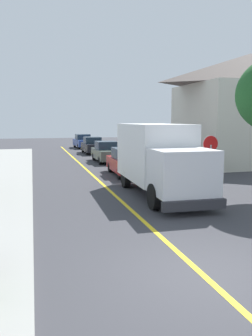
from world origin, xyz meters
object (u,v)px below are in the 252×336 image
Objects in this scene: parked_car_mid at (106,152)px; house_across_street at (248,108)px; parked_car_far at (93,146)px; parked_van_across at (181,163)px; stop_sign at (210,152)px; box_truck at (159,156)px; parked_car_near at (127,162)px; parked_car_furthest at (83,141)px.

house_across_street reaches higher than parked_car_mid.
parked_van_across is at bearing -79.62° from parked_car_far.
parked_car_mid and parked_car_far have the same top height.
parked_car_far is 1.66× the size of stop_sign.
box_truck reaches higher than parked_car_near.
parked_car_far is at bearing -90.29° from parked_car_furthest.
parked_car_far and parked_van_across have the same top height.
parked_car_mid and parked_van_across have the same top height.
box_truck is 1.62× the size of parked_car_furthest.
parked_car_mid is 11.56m from house_across_street.
stop_sign reaches higher than parked_van_across.
parked_car_near is 0.42× the size of house_across_street.
parked_car_mid is 7.43m from parked_car_far.
stop_sign is (2.50, -12.40, 1.06)m from parked_car_mid.
house_across_street is (7.80, 8.51, 2.47)m from stop_sign.
parked_car_near and parked_car_mid have the same top height.
parked_car_furthest is at bearing 89.08° from box_truck.
box_truck is 12.76m from parked_car_mid.
parked_car_far is at bearing 88.81° from parked_car_near.
parked_car_furthest is 22.79m from parked_van_across.
parked_car_near and parked_car_furthest have the same top height.
parked_car_near is 1.01× the size of parked_van_across.
house_across_street is (10.46, 2.97, 3.54)m from parked_car_near.
parked_car_near is at bearing 159.83° from parked_van_across.
parked_car_mid is 14.60m from parked_car_furthest.
box_truck is at bearing -91.22° from parked_car_mid.
parked_car_mid is (0.17, 6.86, 0.00)m from parked_car_near.
house_across_street is (10.13, -18.50, 3.54)m from parked_car_furthest.
parked_car_far and parked_car_furthest have the same top height.
house_across_street is at bearing 47.48° from stop_sign.
box_truck is 2.73× the size of stop_sign.
parked_car_near is 6.87m from parked_car_mid.
parked_car_near is 1.01× the size of parked_car_mid.
parked_car_mid is 1.66× the size of stop_sign.
parked_car_near is at bearing -91.40° from parked_car_mid.
parked_car_mid is at bearing 110.25° from parked_van_across.
parked_car_far is at bearing 131.93° from house_across_street.
house_across_street reaches higher than box_truck.
parked_car_mid and parked_car_furthest have the same top height.
parked_van_across is at bearing 84.01° from stop_sign.
stop_sign is at bearing -83.19° from parked_car_far.
parked_van_across is (2.83, -15.44, 0.00)m from parked_car_far.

